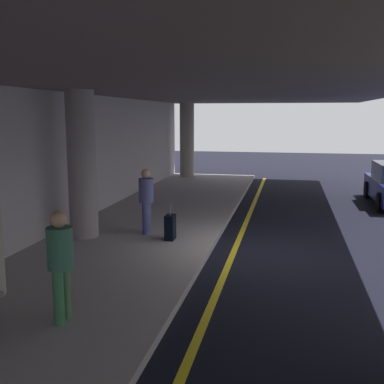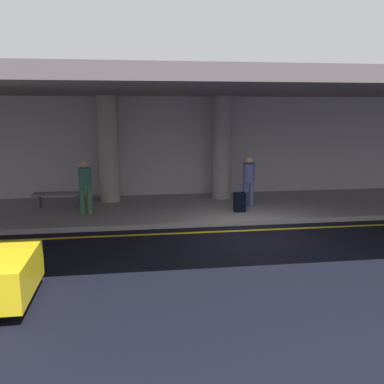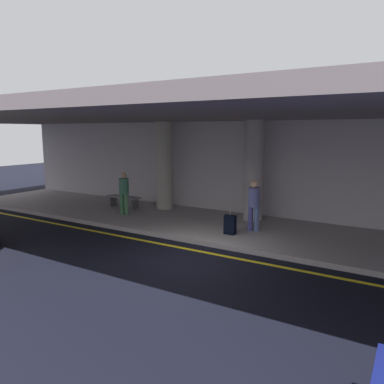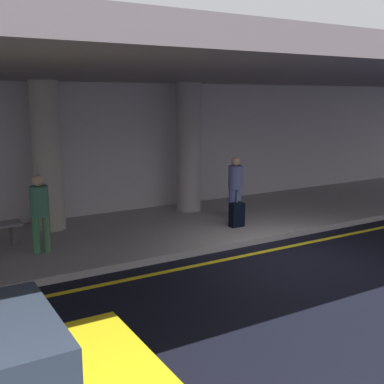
% 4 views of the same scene
% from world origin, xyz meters
% --- Properties ---
extents(ground_plane, '(60.00, 60.00, 0.00)m').
position_xyz_m(ground_plane, '(0.00, 0.00, 0.00)').
color(ground_plane, black).
extents(sidewalk, '(26.00, 4.20, 0.15)m').
position_xyz_m(sidewalk, '(0.00, 3.10, 0.07)').
color(sidewalk, '#9A9193').
rests_on(sidewalk, ground).
extents(lane_stripe_yellow, '(26.00, 0.14, 0.01)m').
position_xyz_m(lane_stripe_yellow, '(0.00, 0.49, 0.00)').
color(lane_stripe_yellow, yellow).
rests_on(lane_stripe_yellow, ground).
extents(support_column_far_left, '(0.71, 0.71, 3.65)m').
position_xyz_m(support_column_far_left, '(-4.00, 4.32, 1.97)').
color(support_column_far_left, '#9C988C').
rests_on(support_column_far_left, sidewalk).
extents(support_column_left_mid, '(0.71, 0.71, 3.65)m').
position_xyz_m(support_column_left_mid, '(0.00, 4.32, 1.97)').
color(support_column_left_mid, gray).
rests_on(support_column_left_mid, sidewalk).
extents(ceiling_overhang, '(28.00, 13.20, 0.30)m').
position_xyz_m(ceiling_overhang, '(0.00, 2.60, 3.95)').
color(ceiling_overhang, slate).
rests_on(ceiling_overhang, support_column_far_left).
extents(terminal_back_wall, '(26.00, 0.30, 3.80)m').
position_xyz_m(terminal_back_wall, '(0.00, 5.35, 1.90)').
color(terminal_back_wall, '#AFA8AE').
rests_on(terminal_back_wall, ground).
extents(traveler_with_luggage, '(0.38, 0.38, 1.68)m').
position_xyz_m(traveler_with_luggage, '(0.61, 2.86, 1.11)').
color(traveler_with_luggage, '#45458E').
rests_on(traveler_with_luggage, sidewalk).
extents(person_waiting_for_ride, '(0.38, 0.38, 1.68)m').
position_xyz_m(person_waiting_for_ride, '(-4.66, 2.51, 1.11)').
color(person_waiting_for_ride, '#336D45').
rests_on(person_waiting_for_ride, sidewalk).
extents(suitcase_upright_primary, '(0.36, 0.22, 0.90)m').
position_xyz_m(suitcase_upright_primary, '(0.13, 2.10, 0.46)').
color(suitcase_upright_primary, black).
rests_on(suitcase_upright_primary, sidewalk).
extents(bench_metal, '(1.60, 0.50, 0.48)m').
position_xyz_m(bench_metal, '(-5.66, 3.58, 0.50)').
color(bench_metal, slate).
rests_on(bench_metal, sidewalk).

